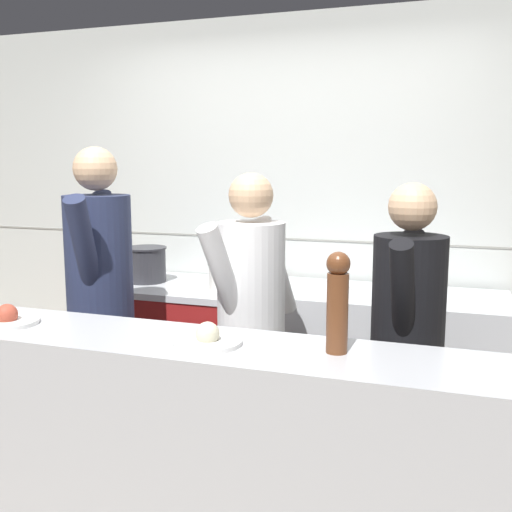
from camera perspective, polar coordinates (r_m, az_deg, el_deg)
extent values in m
cube|color=silver|center=(4.03, 3.00, 3.82)|extent=(8.00, 0.06, 2.60)
cube|color=gray|center=(4.02, 2.86, 1.65)|extent=(8.00, 0.00, 0.01)
cube|color=maroon|center=(4.04, -6.48, -9.03)|extent=(1.05, 0.70, 0.83)
cube|color=#B7BABF|center=(3.92, -6.59, -2.95)|extent=(1.07, 0.71, 0.04)
cube|color=#B7BABF|center=(3.73, -8.72, -9.57)|extent=(0.95, 0.03, 0.10)
cube|color=#B7BABF|center=(3.69, 12.14, -10.39)|extent=(1.37, 0.65, 0.90)
cube|color=black|center=(3.57, 11.31, -18.07)|extent=(1.34, 0.04, 0.10)
cube|color=#B7BABF|center=(2.50, -5.74, -18.96)|extent=(2.99, 0.45, 0.99)
cylinder|color=#2D2D33|center=(4.02, -10.40, -0.79)|extent=(0.26, 0.26, 0.23)
cylinder|color=#2D2D33|center=(4.00, -10.44, 0.76)|extent=(0.27, 0.27, 0.01)
cylinder|color=beige|center=(3.74, -2.83, -1.91)|extent=(0.22, 0.22, 0.16)
cylinder|color=beige|center=(3.73, -2.84, -0.77)|extent=(0.23, 0.23, 0.01)
cone|color=#B7BABF|center=(3.61, 7.54, -2.43)|extent=(0.22, 0.22, 0.10)
cylinder|color=white|center=(2.73, -22.59, -5.83)|extent=(0.26, 0.26, 0.02)
sphere|color=#B24733|center=(2.72, -22.63, -5.17)|extent=(0.09, 0.09, 0.09)
cylinder|color=white|center=(2.26, -4.64, -8.18)|extent=(0.26, 0.26, 0.02)
sphere|color=beige|center=(2.25, -4.65, -7.39)|extent=(0.09, 0.09, 0.09)
cylinder|color=brown|center=(2.14, 7.75, -5.43)|extent=(0.08, 0.08, 0.29)
sphere|color=brown|center=(2.11, 7.85, -0.72)|extent=(0.08, 0.08, 0.08)
cube|color=black|center=(3.50, -14.24, -12.32)|extent=(0.34, 0.27, 0.81)
cylinder|color=#262D4C|center=(3.31, -14.74, -0.21)|extent=(0.44, 0.44, 0.67)
sphere|color=#D8AD84|center=(3.27, -15.07, 8.04)|extent=(0.23, 0.23, 0.23)
cylinder|color=#262D4C|center=(3.49, -13.74, 1.62)|extent=(0.19, 0.35, 0.56)
cylinder|color=#262D4C|center=(3.10, -15.98, 0.62)|extent=(0.19, 0.35, 0.56)
cube|color=black|center=(3.10, -0.46, -15.47)|extent=(0.32, 0.26, 0.75)
cylinder|color=white|center=(2.89, -0.48, -2.93)|extent=(0.42, 0.42, 0.62)
sphere|color=#D8AD84|center=(2.83, -0.49, 5.81)|extent=(0.21, 0.21, 0.21)
cylinder|color=white|center=(3.02, 1.84, -0.98)|extent=(0.20, 0.33, 0.52)
cylinder|color=white|center=(2.73, -3.04, -2.08)|extent=(0.20, 0.33, 0.52)
cube|color=black|center=(2.95, 13.79, -17.28)|extent=(0.28, 0.19, 0.74)
cylinder|color=black|center=(2.73, 14.32, -4.47)|extent=(0.34, 0.34, 0.61)
sphere|color=#D8AD84|center=(2.66, 14.68, 4.57)|extent=(0.21, 0.21, 0.21)
cylinder|color=black|center=(2.89, 14.87, -2.26)|extent=(0.11, 0.31, 0.51)
cylinder|color=black|center=(2.53, 13.82, -3.84)|extent=(0.11, 0.31, 0.51)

